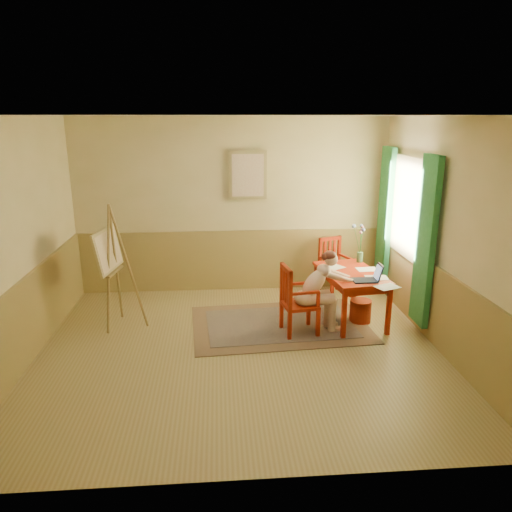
{
  "coord_description": "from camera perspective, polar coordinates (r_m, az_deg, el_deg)",
  "views": [
    {
      "loc": [
        -0.23,
        -5.47,
        2.79
      ],
      "look_at": [
        0.25,
        0.55,
        1.05
      ],
      "focal_mm": 34.01,
      "sensor_mm": 36.0,
      "label": 1
    }
  ],
  "objects": [
    {
      "name": "chair_back",
      "position": [
        7.9,
        9.15,
        -1.27
      ],
      "size": [
        0.53,
        0.54,
        0.93
      ],
      "color": "#B92407",
      "rests_on": "room"
    },
    {
      "name": "wastebasket",
      "position": [
        7.01,
        12.18,
        -6.34
      ],
      "size": [
        0.35,
        0.35,
        0.32
      ],
      "primitive_type": "cylinder",
      "rotation": [
        0.0,
        0.0,
        -0.18
      ],
      "color": "#AA3014",
      "rests_on": "room"
    },
    {
      "name": "chair_left",
      "position": [
        6.4,
        4.76,
        -5.2
      ],
      "size": [
        0.5,
        0.48,
        0.95
      ],
      "color": "#B92407",
      "rests_on": "room"
    },
    {
      "name": "wall_portrait",
      "position": [
        7.74,
        -0.98,
        9.47
      ],
      "size": [
        0.6,
        0.05,
        0.76
      ],
      "color": "tan",
      "rests_on": "room"
    },
    {
      "name": "easel",
      "position": [
        6.76,
        -16.75,
        0.1
      ],
      "size": [
        0.62,
        0.76,
        1.71
      ],
      "color": "olive",
      "rests_on": "room"
    },
    {
      "name": "papers",
      "position": [
        6.74,
        12.74,
        -2.19
      ],
      "size": [
        0.83,
        1.18,
        0.0
      ],
      "color": "white",
      "rests_on": "table"
    },
    {
      "name": "room",
      "position": [
        5.65,
        -2.09,
        1.82
      ],
      "size": [
        5.04,
        4.54,
        2.84
      ],
      "color": "tan",
      "rests_on": "ground"
    },
    {
      "name": "window",
      "position": [
        7.22,
        17.09,
        3.83
      ],
      "size": [
        0.12,
        2.01,
        2.2
      ],
      "color": "white",
      "rests_on": "room"
    },
    {
      "name": "laptop",
      "position": [
        6.51,
        13.14,
        -2.49
      ],
      "size": [
        0.37,
        0.22,
        0.22
      ],
      "color": "#1E2338",
      "rests_on": "table"
    },
    {
      "name": "rug",
      "position": [
        6.82,
        2.82,
        -8.0
      ],
      "size": [
        2.5,
        1.76,
        0.02
      ],
      "color": "#8C7251",
      "rests_on": "room"
    },
    {
      "name": "figure",
      "position": [
        6.44,
        7.44,
        -3.77
      ],
      "size": [
        0.85,
        0.43,
        1.12
      ],
      "color": "beige",
      "rests_on": "room"
    },
    {
      "name": "table",
      "position": [
        6.86,
        11.1,
        -2.57
      ],
      "size": [
        0.87,
        1.29,
        0.72
      ],
      "color": "#B92407",
      "rests_on": "room"
    },
    {
      "name": "wainscot",
      "position": [
        6.67,
        -2.31,
        -4.0
      ],
      "size": [
        5.0,
        4.5,
        1.0
      ],
      "color": "#A28B4F",
      "rests_on": "room"
    },
    {
      "name": "vase",
      "position": [
        7.27,
        12.12,
        1.31
      ],
      "size": [
        0.2,
        0.3,
        0.57
      ],
      "color": "#3F724C",
      "rests_on": "table"
    }
  ]
}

